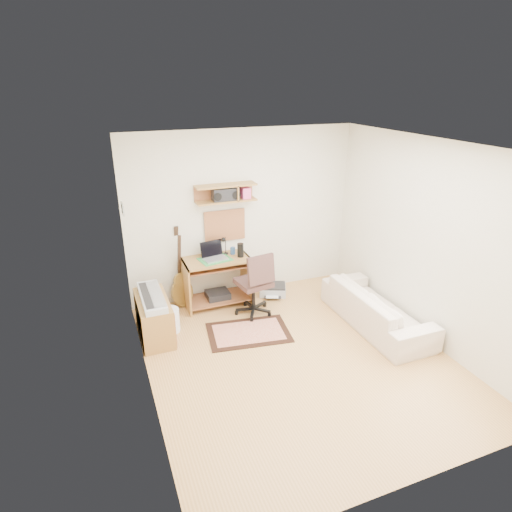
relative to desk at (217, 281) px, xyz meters
name	(u,v)px	position (x,y,z in m)	size (l,w,h in m)	color
floor	(297,358)	(0.52, -1.73, -0.38)	(3.60, 4.00, 0.01)	tan
ceiling	(307,146)	(0.52, -1.73, 2.23)	(3.60, 4.00, 0.01)	white
back_wall	(243,215)	(0.52, 0.28, 0.93)	(3.60, 0.01, 2.60)	beige
left_wall	(140,288)	(-1.28, -1.73, 0.93)	(0.01, 4.00, 2.60)	beige
right_wall	(427,242)	(2.33, -1.73, 0.93)	(0.01, 4.00, 2.60)	beige
wall_shelf	(226,193)	(0.22, 0.15, 1.32)	(0.90, 0.25, 0.26)	#A17339
cork_board	(225,225)	(0.22, 0.25, 0.79)	(0.64, 0.03, 0.49)	tan
wall_photo	(123,209)	(-1.26, -0.23, 1.34)	(0.02, 0.20, 0.15)	#4C8CBF
desk	(217,281)	(0.00, 0.00, 0.00)	(1.00, 0.55, 0.75)	#A17339
laptop	(215,251)	(-0.02, -0.02, 0.51)	(0.34, 0.34, 0.26)	silver
speaker	(240,250)	(0.37, -0.05, 0.48)	(0.10, 0.10, 0.21)	black
desk_lamp	(226,245)	(0.19, 0.14, 0.52)	(0.10, 0.10, 0.29)	black
pencil_cup	(233,251)	(0.29, 0.10, 0.43)	(0.08, 0.08, 0.11)	#2D5387
boombox	(225,195)	(0.21, 0.15, 1.30)	(0.38, 0.17, 0.20)	black
rug	(248,332)	(0.15, -0.97, -0.37)	(1.11, 0.74, 0.01)	beige
task_chair	(253,283)	(0.41, -0.48, 0.13)	(0.51, 0.51, 1.01)	#3C2724
cabinet	(154,318)	(-1.06, -0.57, -0.10)	(0.40, 0.90, 0.55)	#A17339
music_keyboard	(152,297)	(-1.06, -0.57, 0.21)	(0.28, 0.89, 0.08)	#B2B5BA
guitar	(180,268)	(-0.52, 0.13, 0.25)	(0.33, 0.21, 1.26)	olive
waste_basket	(169,320)	(-0.85, -0.53, -0.21)	(0.28, 0.28, 0.33)	white
printer	(273,289)	(0.92, -0.03, -0.29)	(0.42, 0.33, 0.16)	#A5A8AA
sofa	(377,302)	(1.90, -1.41, -0.01)	(1.84, 0.54, 0.72)	beige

